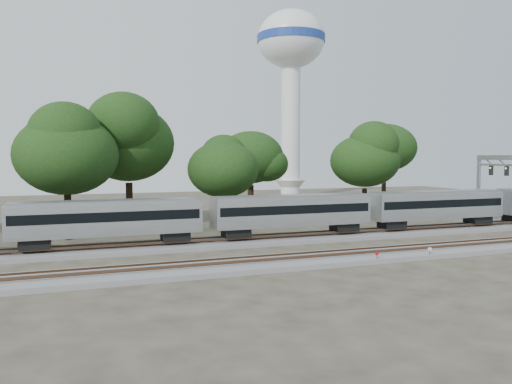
% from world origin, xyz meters
% --- Properties ---
extents(ground, '(160.00, 160.00, 0.00)m').
position_xyz_m(ground, '(0.00, 0.00, 0.00)').
color(ground, '#383328').
rests_on(ground, ground).
extents(track_far, '(160.00, 5.00, 0.73)m').
position_xyz_m(track_far, '(0.00, 6.00, 0.21)').
color(track_far, slate).
rests_on(track_far, ground).
extents(track_near, '(160.00, 5.00, 0.73)m').
position_xyz_m(track_near, '(0.00, -4.00, 0.21)').
color(track_near, slate).
rests_on(track_near, ground).
extents(train, '(120.78, 2.93, 4.33)m').
position_xyz_m(train, '(23.09, 6.00, 3.06)').
color(train, silver).
rests_on(train, ground).
extents(switch_stand_red, '(0.32, 0.06, 0.99)m').
position_xyz_m(switch_stand_red, '(6.98, -6.29, 0.63)').
color(switch_stand_red, '#512D19').
rests_on(switch_stand_red, ground).
extents(switch_stand_white, '(0.30, 0.15, 0.99)m').
position_xyz_m(switch_stand_white, '(12.07, -6.26, 0.63)').
color(switch_stand_white, '#512D19').
rests_on(switch_stand_white, ground).
extents(switch_lever, '(0.58, 0.48, 0.30)m').
position_xyz_m(switch_lever, '(8.16, -5.61, 0.15)').
color(switch_lever, '#512D19').
rests_on(switch_lever, ground).
extents(water_tower, '(13.48, 13.48, 37.33)m').
position_xyz_m(water_tower, '(25.78, 52.55, 27.65)').
color(water_tower, silver).
rests_on(water_tower, ground).
extents(signal_gantry, '(0.60, 7.08, 8.61)m').
position_xyz_m(signal_gantry, '(32.10, 6.00, 6.27)').
color(signal_gantry, gray).
rests_on(signal_gantry, ground).
extents(tree_2, '(8.73, 8.73, 12.30)m').
position_xyz_m(tree_2, '(-15.85, 14.49, 8.57)').
color(tree_2, black).
rests_on(tree_2, ground).
extents(tree_3, '(10.13, 10.13, 14.29)m').
position_xyz_m(tree_3, '(-9.14, 20.58, 9.96)').
color(tree_3, black).
rests_on(tree_3, ground).
extents(tree_4, '(7.09, 7.09, 9.99)m').
position_xyz_m(tree_4, '(0.90, 15.69, 6.95)').
color(tree_4, black).
rests_on(tree_4, ground).
extents(tree_5, '(8.48, 8.48, 11.96)m').
position_xyz_m(tree_5, '(7.66, 25.33, 8.33)').
color(tree_5, black).
rests_on(tree_5, ground).
extents(tree_6, '(8.01, 8.01, 11.29)m').
position_xyz_m(tree_6, '(20.72, 17.25, 7.86)').
color(tree_6, black).
rests_on(tree_6, ground).
extents(tree_7, '(9.98, 9.98, 14.07)m').
position_xyz_m(tree_7, '(30.04, 26.49, 9.81)').
color(tree_7, black).
rests_on(tree_7, ground).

